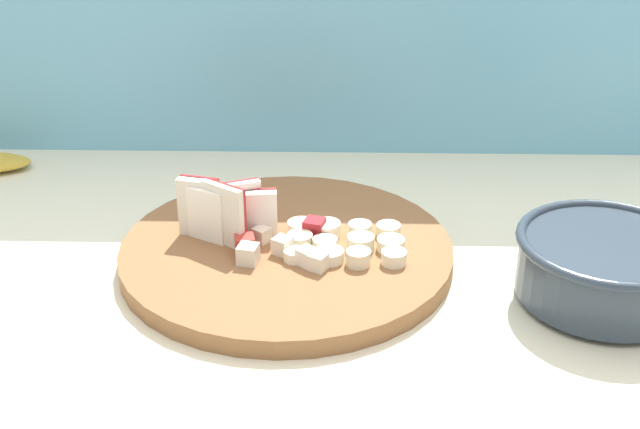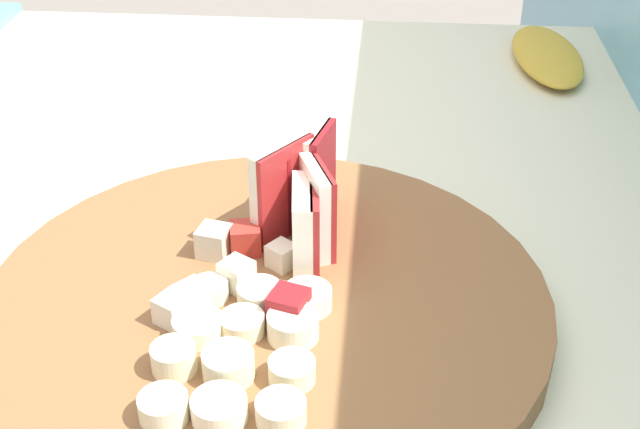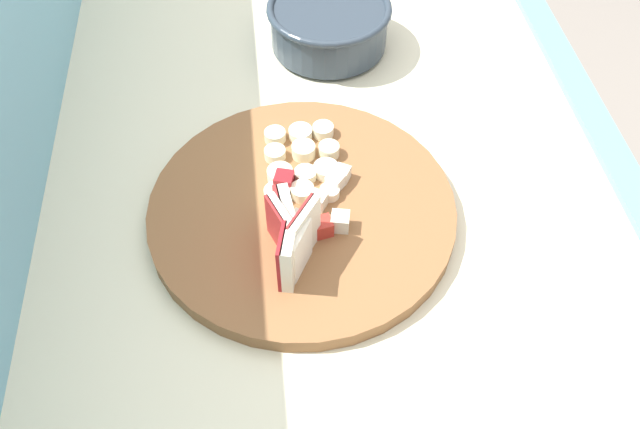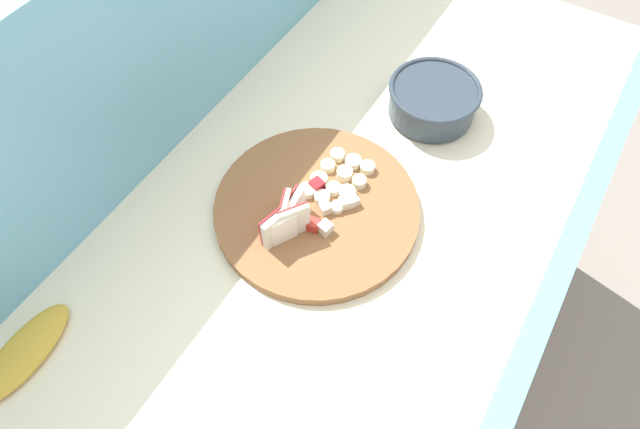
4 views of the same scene
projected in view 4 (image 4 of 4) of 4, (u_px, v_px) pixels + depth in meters
name	position (u px, v px, depth m)	size (l,w,h in m)	color
ground	(353.00, 344.00, 1.68)	(10.00, 10.00, 0.00)	gray
tiled_countertop	(363.00, 284.00, 1.32)	(1.33, 0.71, 0.87)	beige
tile_backsplash	(228.00, 173.00, 1.27)	(2.40, 0.04, 1.25)	#6BADC6
cutting_board	(317.00, 208.00, 0.91)	(0.35, 0.35, 0.02)	brown
apple_wedge_fan	(286.00, 219.00, 0.85)	(0.11, 0.06, 0.07)	#A32323
apple_dice_pile	(325.00, 208.00, 0.89)	(0.10, 0.09, 0.02)	beige
banana_slice_rows	(337.00, 179.00, 0.92)	(0.12, 0.09, 0.02)	white
ceramic_bowl	(433.00, 99.00, 1.01)	(0.17, 0.17, 0.07)	#2D3842
banana_peel	(24.00, 353.00, 0.77)	(0.17, 0.07, 0.02)	gold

